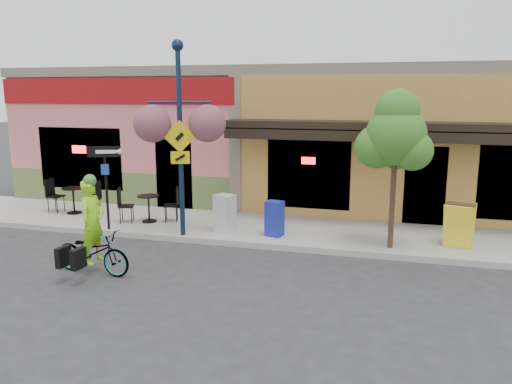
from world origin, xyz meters
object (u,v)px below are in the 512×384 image
(newspaper_box_grey, at_px, (225,213))
(lamp_post, at_px, (180,140))
(street_tree, at_px, (394,169))
(one_way_sign, at_px, (107,188))
(cyclist_rider, at_px, (93,233))
(newspaper_box_blue, at_px, (274,219))
(building, at_px, (295,133))
(bicycle, at_px, (92,252))

(newspaper_box_grey, bearing_deg, lamp_post, -128.53)
(street_tree, bearing_deg, one_way_sign, -177.32)
(lamp_post, distance_m, street_tree, 5.13)
(street_tree, bearing_deg, lamp_post, -176.47)
(newspaper_box_grey, bearing_deg, cyclist_rider, -97.14)
(newspaper_box_blue, height_order, street_tree, street_tree)
(building, distance_m, one_way_sign, 7.83)
(newspaper_box_blue, bearing_deg, street_tree, 7.80)
(bicycle, height_order, cyclist_rider, cyclist_rider)
(lamp_post, bearing_deg, newspaper_box_blue, -5.19)
(bicycle, bearing_deg, cyclist_rider, -85.60)
(lamp_post, relative_size, newspaper_box_grey, 4.91)
(bicycle, bearing_deg, one_way_sign, 29.78)
(newspaper_box_blue, bearing_deg, bicycle, -121.69)
(building, xyz_separation_m, street_tree, (3.56, -6.51, -0.25))
(building, xyz_separation_m, newspaper_box_grey, (-0.60, -6.28, -1.61))
(building, bearing_deg, bicycle, -104.15)
(street_tree, bearing_deg, newspaper_box_grey, 176.80)
(street_tree, bearing_deg, newspaper_box_blue, 175.39)
(one_way_sign, height_order, newspaper_box_blue, one_way_sign)
(one_way_sign, relative_size, street_tree, 0.60)
(newspaper_box_grey, bearing_deg, one_way_sign, -148.11)
(bicycle, relative_size, newspaper_box_grey, 1.79)
(building, height_order, newspaper_box_grey, building)
(lamp_post, bearing_deg, newspaper_box_grey, 11.49)
(bicycle, xyz_separation_m, cyclist_rider, (0.05, 0.00, 0.41))
(cyclist_rider, bearing_deg, building, -9.46)
(cyclist_rider, height_order, newspaper_box_grey, cyclist_rider)
(lamp_post, bearing_deg, bicycle, -126.40)
(cyclist_rider, height_order, street_tree, street_tree)
(building, distance_m, newspaper_box_blue, 6.54)
(cyclist_rider, relative_size, street_tree, 0.47)
(lamp_post, height_order, newspaper_box_grey, lamp_post)
(building, xyz_separation_m, cyclist_rider, (-2.34, -9.50, -1.38))
(bicycle, height_order, lamp_post, lamp_post)
(building, bearing_deg, one_way_sign, -118.07)
(bicycle, relative_size, newspaper_box_blue, 1.97)
(one_way_sign, height_order, street_tree, street_tree)
(newspaper_box_grey, bearing_deg, bicycle, -97.82)
(lamp_post, bearing_deg, building, 58.63)
(cyclist_rider, bearing_deg, newspaper_box_blue, -39.23)
(newspaper_box_blue, relative_size, newspaper_box_grey, 0.91)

